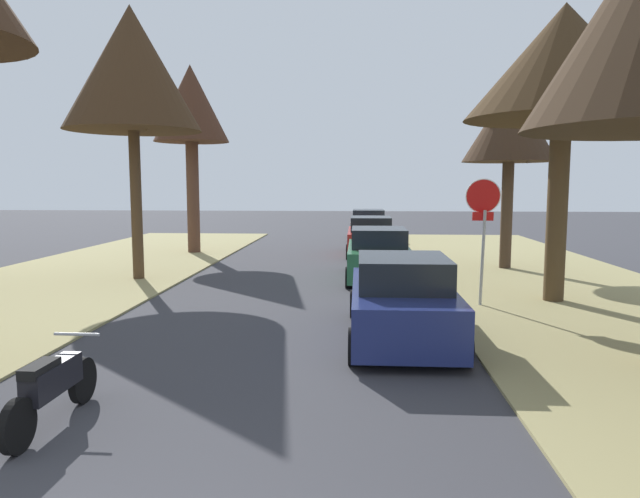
% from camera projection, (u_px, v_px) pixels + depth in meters
% --- Properties ---
extents(stop_sign_far, '(0.81, 0.37, 2.96)m').
position_uv_depth(stop_sign_far, '(483.00, 214.00, 13.32)').
color(stop_sign_far, '#9EA0A5').
rests_on(stop_sign_far, grass_verge_right).
extents(street_tree_right_mid_b, '(4.57, 4.57, 7.03)m').
position_uv_depth(street_tree_right_mid_b, '(564.00, 64.00, 13.45)').
color(street_tree_right_mid_b, '#4B3923').
rests_on(street_tree_right_mid_b, grass_verge_right).
extents(street_tree_right_far, '(3.09, 3.09, 6.15)m').
position_uv_depth(street_tree_right_far, '(510.00, 125.00, 19.03)').
color(street_tree_right_far, '#463426').
rests_on(street_tree_right_far, grass_verge_right).
extents(street_tree_left_mid_b, '(3.97, 3.97, 7.99)m').
position_uv_depth(street_tree_left_mid_b, '(131.00, 69.00, 16.70)').
color(street_tree_left_mid_b, '#4F3A25').
rests_on(street_tree_left_mid_b, grass_verge_left).
extents(street_tree_left_far, '(3.08, 3.08, 7.70)m').
position_uv_depth(street_tree_left_far, '(191.00, 107.00, 23.51)').
color(street_tree_left_far, brown).
rests_on(street_tree_left_far, grass_verge_left).
extents(parked_sedan_navy, '(1.96, 4.41, 1.57)m').
position_uv_depth(parked_sedan_navy, '(402.00, 301.00, 10.65)').
color(parked_sedan_navy, navy).
rests_on(parked_sedan_navy, ground).
extents(parked_sedan_green, '(1.96, 4.41, 1.57)m').
position_uv_depth(parked_sedan_green, '(378.00, 256.00, 17.44)').
color(parked_sedan_green, '#28663D').
rests_on(parked_sedan_green, ground).
extents(parked_sedan_red, '(1.96, 4.41, 1.57)m').
position_uv_depth(parked_sedan_red, '(370.00, 237.00, 23.50)').
color(parked_sedan_red, red).
rests_on(parked_sedan_red, ground).
extents(parked_sedan_silver, '(1.96, 4.41, 1.57)m').
position_uv_depth(parked_sedan_silver, '(368.00, 226.00, 30.14)').
color(parked_sedan_silver, '#BCBCC1').
rests_on(parked_sedan_silver, ground).
extents(parked_motorcycle, '(0.60, 2.05, 0.97)m').
position_uv_depth(parked_motorcycle, '(52.00, 387.00, 6.82)').
color(parked_motorcycle, black).
rests_on(parked_motorcycle, ground).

